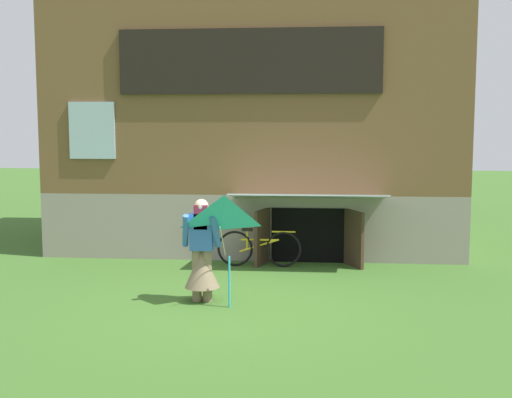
% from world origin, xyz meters
% --- Properties ---
extents(ground_plane, '(60.00, 60.00, 0.00)m').
position_xyz_m(ground_plane, '(0.00, 0.00, 0.00)').
color(ground_plane, '#386023').
extents(log_house, '(8.34, 5.71, 5.42)m').
position_xyz_m(log_house, '(0.00, 5.30, 2.71)').
color(log_house, gray).
rests_on(log_house, ground_plane).
extents(person, '(0.61, 0.52, 1.54)m').
position_xyz_m(person, '(-0.43, 0.04, 0.65)').
color(person, '#7F6B51').
rests_on(person, ground_plane).
extents(kite, '(0.97, 0.93, 1.56)m').
position_xyz_m(kite, '(-0.02, -0.48, 1.26)').
color(kite, '#2DB2CC').
rests_on(kite, ground_plane).
extents(bicycle_yellow, '(1.58, 0.08, 0.72)m').
position_xyz_m(bicycle_yellow, '(0.22, 2.51, 0.35)').
color(bicycle_yellow, black).
rests_on(bicycle_yellow, ground_plane).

